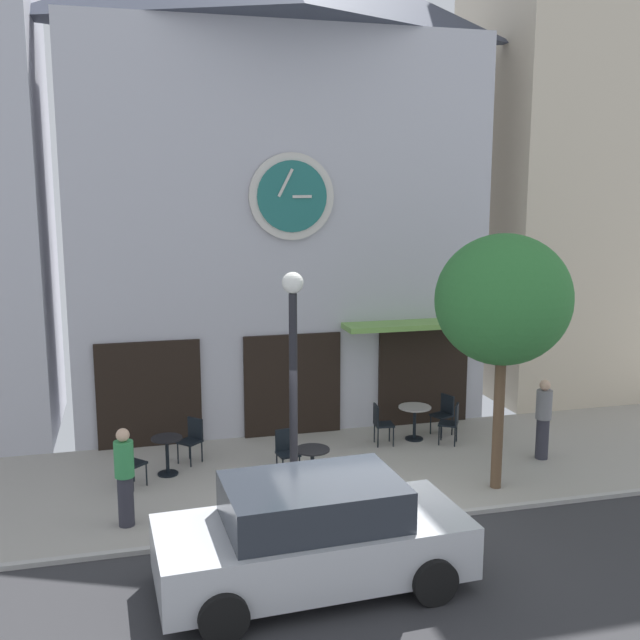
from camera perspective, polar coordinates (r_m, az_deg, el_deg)
ground_plane at (r=11.83m, az=4.57°, el=-17.76°), size 24.24×11.94×0.13m
clock_building at (r=17.51m, az=-3.21°, el=10.86°), size 9.44×4.06×11.10m
neighbor_building_right at (r=21.60m, az=18.97°, el=15.98°), size 5.04×4.40×15.82m
street_lamp at (r=12.56m, az=-2.06°, el=-5.58°), size 0.36×0.36×4.15m
street_tree at (r=13.63m, az=13.92°, el=1.46°), size 2.49×2.24×4.72m
cafe_table_rightmost at (r=14.89m, az=-11.66°, el=-9.79°), size 0.60×0.60×0.75m
cafe_table_near_curb at (r=13.96m, az=-0.59°, el=-10.82°), size 0.65×0.65×0.76m
cafe_table_leftmost at (r=16.65m, az=7.28°, el=-7.32°), size 0.72×0.72×0.75m
cafe_chair_near_tree at (r=16.49m, az=10.11°, el=-7.61°), size 0.55×0.55×0.90m
cafe_chair_mid_row at (r=14.39m, az=-14.45°, el=-10.43°), size 0.57×0.57×0.90m
cafe_chair_under_awning at (r=15.44m, az=-9.78°, el=-8.83°), size 0.57×0.57×0.90m
cafe_chair_facing_wall at (r=16.24m, az=4.65°, el=-7.76°), size 0.44×0.44×0.90m
cafe_chair_by_entrance at (r=17.11m, az=9.53°, el=-6.93°), size 0.52×0.52×0.90m
cafe_chair_facing_street at (r=14.57m, az=-2.59°, el=-9.85°), size 0.46×0.46×0.90m
pedestrian_green at (r=12.79m, az=-14.77°, el=-11.50°), size 0.41×0.41×1.67m
pedestrian_grey at (r=15.97m, az=16.78°, el=-7.23°), size 0.32×0.32×1.67m
parked_car_silver at (r=10.69m, az=-0.54°, el=-16.21°), size 4.38×2.18×1.55m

